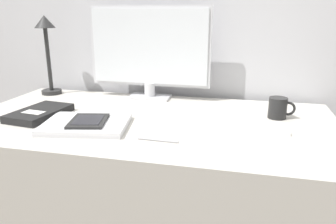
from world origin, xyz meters
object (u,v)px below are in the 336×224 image
coffee_mug (278,108)px  pen (158,140)px  desk_lamp (47,42)px  notebook (40,113)px  keyboard (250,126)px  monitor (149,50)px  laptop (86,124)px  ereader (88,121)px

coffee_mug → pen: coffee_mug is taller
desk_lamp → notebook: bearing=-64.7°
desk_lamp → pen: desk_lamp is taller
keyboard → pen: keyboard is taller
monitor → keyboard: size_ratio=2.19×
laptop → coffee_mug: coffee_mug is taller
keyboard → desk_lamp: bearing=162.9°
keyboard → ereader: (-0.58, -0.13, 0.02)m
keyboard → coffee_mug: bearing=53.8°
monitor → desk_lamp: (-0.53, -0.03, 0.03)m
laptop → pen: size_ratio=2.42×
desk_lamp → pen: 0.92m
ereader → desk_lamp: bearing=134.0°
keyboard → pen: size_ratio=1.92×
monitor → coffee_mug: monitor is taller
monitor → ereader: bearing=-101.9°
ereader → keyboard: bearing=12.7°
monitor → ereader: monitor is taller
pen → laptop: bearing=165.9°
coffee_mug → desk_lamp: bearing=171.6°
desk_lamp → coffee_mug: 1.16m
ereader → desk_lamp: (-0.43, 0.44, 0.24)m
ereader → pen: size_ratio=1.34×
desk_lamp → keyboard: bearing=-17.1°
notebook → coffee_mug: bearing=12.0°
coffee_mug → keyboard: bearing=-126.2°
desk_lamp → coffee_mug: bearing=-8.4°
laptop → pen: laptop is taller
laptop → pen: 0.30m
ereader → notebook: size_ratio=0.69×
ereader → coffee_mug: size_ratio=1.78×
ereader → pen: ereader is taller
monitor → keyboard: (0.49, -0.34, -0.23)m
ereader → coffee_mug: (0.69, 0.28, 0.02)m
ereader → monitor: bearing=78.1°
keyboard → coffee_mug: (0.11, 0.15, 0.04)m
monitor → pen: monitor is taller
pen → notebook: bearing=164.6°
desk_lamp → coffee_mug: (1.12, -0.16, -0.22)m
monitor → notebook: 0.58m
monitor → notebook: (-0.36, -0.39, -0.22)m
keyboard → notebook: bearing=-176.3°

